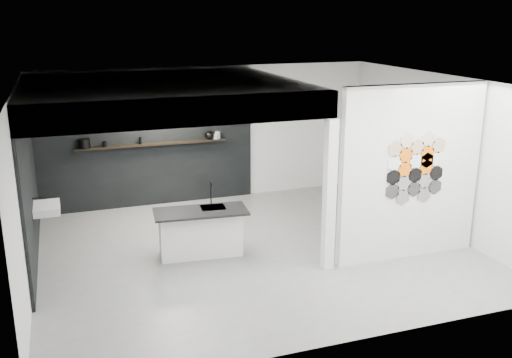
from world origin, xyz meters
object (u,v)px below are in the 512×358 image
object	(u,v)px
kettle	(210,135)
stockpot	(84,143)
glass_vase	(218,135)
partition_panel	(411,173)
wall_basin	(47,208)
utensil_cup	(105,144)
glass_bowl	(216,136)
bottle_dark	(140,140)
kitchen_island	(201,231)

from	to	relation	value
kettle	stockpot	bearing A→B (deg)	-165.49
kettle	glass_vase	world-z (taller)	kettle
partition_panel	wall_basin	world-z (taller)	partition_panel
partition_panel	stockpot	world-z (taller)	partition_panel
partition_panel	glass_vase	bearing A→B (deg)	118.23
wall_basin	utensil_cup	size ratio (longest dim) A/B	6.08
kettle	utensil_cup	distance (m)	2.11
kettle	glass_bowl	bearing A→B (deg)	14.51
glass_bowl	utensil_cup	xyz separation A→B (m)	(-2.24, 0.00, -0.00)
utensil_cup	glass_vase	bearing A→B (deg)	0.00
kettle	bottle_dark	distance (m)	1.42
wall_basin	glass_bowl	world-z (taller)	glass_bowl
glass_bowl	bottle_dark	distance (m)	1.55
wall_basin	bottle_dark	distance (m)	2.79
partition_panel	stockpot	bearing A→B (deg)	140.80
glass_vase	bottle_dark	bearing A→B (deg)	180.00
wall_basin	glass_vase	world-z (taller)	glass_vase
wall_basin	utensil_cup	xyz separation A→B (m)	(1.10, 2.07, 0.52)
stockpot	glass_vase	world-z (taller)	stockpot
partition_panel	glass_bowl	xyz separation A→B (m)	(-2.12, 3.87, -0.03)
bottle_dark	utensil_cup	xyz separation A→B (m)	(-0.69, 0.00, -0.02)
kettle	wall_basin	bearing A→B (deg)	-132.78
wall_basin	kettle	world-z (taller)	kettle
kitchen_island	glass_vase	xyz separation A→B (m)	(1.07, 2.74, 0.99)
kitchen_island	kettle	size ratio (longest dim) A/B	7.59
kettle	glass_bowl	xyz separation A→B (m)	(0.13, 0.00, -0.03)
kettle	partition_panel	bearing A→B (deg)	-45.29
partition_panel	utensil_cup	bearing A→B (deg)	138.45
partition_panel	stockpot	size ratio (longest dim) A/B	12.39
glass_vase	stockpot	bearing A→B (deg)	180.00
kitchen_island	utensil_cup	world-z (taller)	utensil_cup
partition_panel	kettle	world-z (taller)	partition_panel
stockpot	glass_bowl	size ratio (longest dim) A/B	1.52
wall_basin	bottle_dark	bearing A→B (deg)	49.02
kettle	bottle_dark	world-z (taller)	kettle
stockpot	glass_vase	bearing A→B (deg)	0.00
stockpot	kettle	bearing A→B (deg)	0.00
kettle	glass_vase	size ratio (longest dim) A/B	1.36
bottle_dark	wall_basin	bearing A→B (deg)	-130.98
kitchen_island	utensil_cup	size ratio (longest dim) A/B	15.67
utensil_cup	glass_bowl	bearing A→B (deg)	0.00
glass_bowl	kettle	bearing A→B (deg)	180.00
wall_basin	kettle	xyz separation A→B (m)	(3.22, 2.07, 0.56)
utensil_cup	stockpot	bearing A→B (deg)	180.00
bottle_dark	glass_bowl	bearing A→B (deg)	0.00
partition_panel	glass_bowl	size ratio (longest dim) A/B	18.85
kitchen_island	glass_bowl	distance (m)	3.08
kitchen_island	glass_bowl	world-z (taller)	glass_bowl
wall_basin	glass_vase	distance (m)	4.01
wall_basin	partition_panel	bearing A→B (deg)	-18.23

